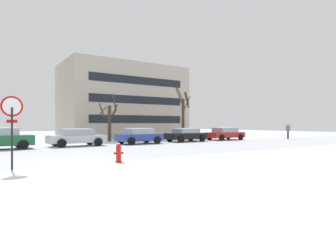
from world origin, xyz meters
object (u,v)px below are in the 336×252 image
Objects in this scene: stop_sign at (12,118)px; parked_car_black at (186,135)px; parked_car_red at (225,133)px; fire_hydrant at (119,153)px; pedestrian_crossing at (288,130)px; parked_car_silver at (77,137)px; parked_car_blue at (139,136)px.

parked_car_black is at bearing 33.10° from stop_sign.
parked_car_black is at bearing 179.99° from parked_car_red.
stop_sign reaches higher than fire_hydrant.
pedestrian_crossing reaches higher than parked_car_black.
pedestrian_crossing is at bearing 18.13° from fire_hydrant.
parked_car_red is at bearing -0.01° from parked_car_black.
parked_car_silver is 10.47m from parked_car_black.
parked_car_red is at bearing -0.42° from parked_car_silver.
parked_car_silver is at bearing 175.97° from parked_car_blue.
stop_sign reaches higher than parked_car_blue.
parked_car_blue reaches higher than parked_car_red.
parked_car_red is (16.86, 10.42, 0.25)m from fire_hydrant.
parked_car_blue reaches higher than fire_hydrant.
parked_car_black is (10.47, -0.11, -0.02)m from parked_car_silver.
parked_car_black is 5.24m from parked_car_red.
stop_sign is at bearing -117.06° from parked_car_silver.
parked_car_blue reaches higher than parked_car_black.
parked_car_black is (15.79, 10.29, -1.25)m from stop_sign.
parked_car_silver and parked_car_red have the same top height.
parked_car_silver reaches higher than fire_hydrant.
stop_sign is 0.66× the size of parked_car_black.
parked_car_blue is at bearing 173.02° from pedestrian_crossing.
parked_car_blue is 0.88× the size of parked_car_red.
stop_sign is 14.62m from parked_car_blue.
fire_hydrant is (4.16, -0.13, -1.48)m from stop_sign.
stop_sign is at bearing -136.43° from parked_car_blue.
parked_car_silver is (1.15, 10.54, 0.26)m from fire_hydrant.
pedestrian_crossing is at bearing -6.32° from parked_car_silver.
stop_sign is at bearing -164.63° from pedestrian_crossing.
fire_hydrant is at bearing -1.82° from stop_sign.
parked_car_red is (21.02, 10.29, -1.23)m from stop_sign.
stop_sign reaches higher than pedestrian_crossing.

